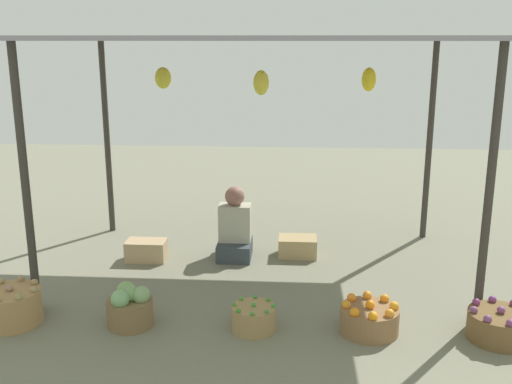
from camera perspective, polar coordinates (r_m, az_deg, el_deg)
name	(u,v)px	position (r m, az deg, el deg)	size (l,w,h in m)	color
ground_plane	(259,267)	(6.21, 0.34, -7.23)	(14.00, 14.00, 0.00)	slate
market_stall_structure	(260,52)	(5.77, 0.35, 13.35)	(4.08, 2.50, 2.33)	#38332D
vendor_person	(235,230)	(6.41, -2.05, -3.71)	(0.36, 0.44, 0.78)	#353F45
basket_potatoes	(11,306)	(5.41, -22.47, -10.13)	(0.49, 0.49, 0.34)	#A6804E
basket_cabbages	(130,307)	(5.08, -12.04, -10.78)	(0.38, 0.38, 0.36)	brown
basket_green_chilies	(254,318)	(4.92, -0.22, -12.00)	(0.36, 0.36, 0.24)	#9F8051
basket_oranges	(369,319)	(4.97, 10.84, -11.88)	(0.47, 0.47, 0.28)	olive
basket_purple_onions	(499,325)	(5.16, 22.36, -11.77)	(0.50, 0.50, 0.28)	brown
wooden_crate_near_vendor	(146,250)	(6.47, -10.49, -5.54)	(0.42, 0.26, 0.22)	tan
wooden_crate_stacked_rear	(298,247)	(6.50, 4.02, -5.25)	(0.41, 0.30, 0.21)	tan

